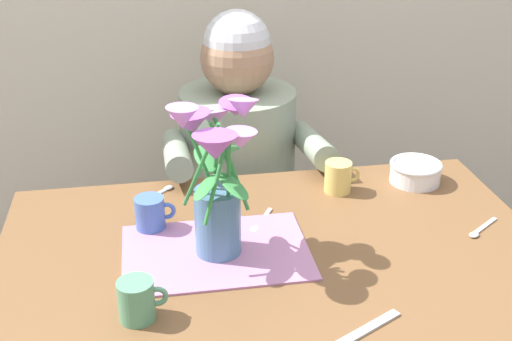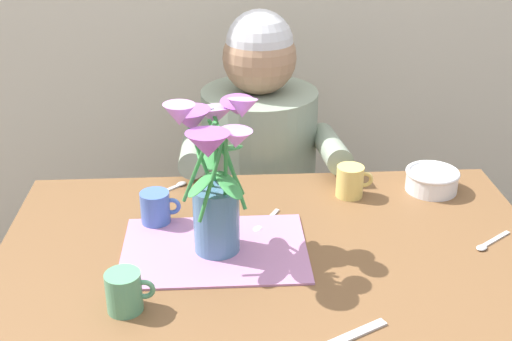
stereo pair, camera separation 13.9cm
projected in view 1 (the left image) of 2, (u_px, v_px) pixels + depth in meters
The scene contains 12 objects.
dining_table at pixel (276, 292), 1.47m from camera, with size 1.20×0.80×0.74m.
seated_person at pixel (239, 196), 2.05m from camera, with size 0.45×0.47×1.14m.
striped_placemat at pixel (216, 252), 1.43m from camera, with size 0.40×0.28×0.01m, color #B275A3.
flower_vase at pixel (216, 174), 1.35m from camera, with size 0.20×0.25×0.35m.
ceramic_bowl at pixel (415, 171), 1.73m from camera, with size 0.14×0.14×0.06m.
dinner_knife at pixel (361, 332), 1.19m from camera, with size 0.19×0.02×0.01m, color silver.
tea_cup at pixel (339, 177), 1.68m from camera, with size 0.09×0.07×0.08m.
coffee_cup at pixel (137, 300), 1.22m from camera, with size 0.09×0.07×0.08m.
ceramic_mug at pixel (151, 214), 1.51m from camera, with size 0.09×0.07×0.08m.
spoon_0 at pixel (161, 192), 1.69m from camera, with size 0.10×0.09×0.01m.
spoon_1 at pixel (479, 230), 1.51m from camera, with size 0.11×0.08×0.01m.
spoon_2 at pixel (259, 224), 1.54m from camera, with size 0.07×0.11×0.01m.
Camera 1 is at (-0.25, -1.19, 1.52)m, focal length 46.63 mm.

